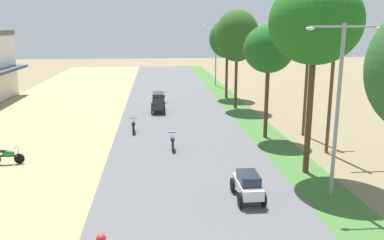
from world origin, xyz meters
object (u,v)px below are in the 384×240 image
(motorbike_ahead_second, at_px, (173,141))
(median_tree_fifth, at_px, (227,39))
(parked_motorbike_third, at_px, (8,155))
(streetlamp_near, at_px, (338,100))
(median_tree_second, at_px, (315,22))
(utility_pole_far, at_px, (332,77))
(car_van_charcoal, at_px, (158,101))
(median_tree_fourth, at_px, (237,36))
(motorbike_ahead_fourth, at_px, (164,97))
(utility_pole_near, at_px, (308,60))
(streetlamp_mid, at_px, (216,50))
(motorbike_ahead_third, at_px, (133,125))
(median_tree_third, at_px, (269,49))
(car_sedan_white, at_px, (248,185))

(motorbike_ahead_second, bearing_deg, median_tree_fifth, 70.09)
(parked_motorbike_third, height_order, streetlamp_near, streetlamp_near)
(median_tree_second, height_order, motorbike_ahead_second, median_tree_second)
(utility_pole_far, height_order, car_van_charcoal, utility_pole_far)
(parked_motorbike_third, bearing_deg, median_tree_fourth, 42.50)
(car_van_charcoal, relative_size, motorbike_ahead_fourth, 1.34)
(utility_pole_near, relative_size, utility_pole_far, 1.15)
(streetlamp_mid, xyz_separation_m, motorbike_ahead_third, (-9.09, -22.10, -3.90))
(parked_motorbike_third, bearing_deg, streetlamp_near, -20.09)
(median_tree_fifth, xyz_separation_m, utility_pole_near, (2.69, -14.97, -0.88))
(utility_pole_near, bearing_deg, median_tree_second, -109.46)
(median_tree_third, height_order, median_tree_fifth, median_tree_fifth)
(parked_motorbike_third, relative_size, median_tree_third, 0.24)
(median_tree_fourth, bearing_deg, car_van_charcoal, -169.67)
(utility_pole_far, height_order, car_sedan_white, utility_pole_far)
(car_van_charcoal, height_order, motorbike_ahead_third, car_van_charcoal)
(utility_pole_far, bearing_deg, motorbike_ahead_fourth, 118.94)
(parked_motorbike_third, bearing_deg, motorbike_ahead_third, 42.89)
(utility_pole_far, relative_size, car_van_charcoal, 3.58)
(median_tree_second, xyz_separation_m, motorbike_ahead_fourth, (-6.72, 19.80, -6.91))
(median_tree_second, relative_size, median_tree_fifth, 1.19)
(parked_motorbike_third, relative_size, median_tree_second, 0.19)
(streetlamp_mid, xyz_separation_m, car_van_charcoal, (-7.32, -15.40, -3.45))
(median_tree_fifth, distance_m, car_van_charcoal, 11.04)
(median_tree_second, height_order, median_tree_third, median_tree_second)
(median_tree_fourth, height_order, utility_pole_near, utility_pole_near)
(streetlamp_mid, height_order, car_sedan_white, streetlamp_mid)
(streetlamp_mid, relative_size, utility_pole_far, 0.89)
(median_tree_third, bearing_deg, median_tree_second, -87.67)
(streetlamp_mid, bearing_deg, median_tree_second, -89.99)
(utility_pole_far, bearing_deg, parked_motorbike_third, -178.40)
(median_tree_second, relative_size, utility_pole_near, 0.96)
(motorbike_ahead_second, bearing_deg, parked_motorbike_third, -168.97)
(car_van_charcoal, xyz_separation_m, motorbike_ahead_third, (-1.78, -6.70, -0.45))
(median_tree_third, distance_m, streetlamp_mid, 24.11)
(parked_motorbike_third, bearing_deg, utility_pole_near, 13.89)
(utility_pole_far, xyz_separation_m, motorbike_ahead_fourth, (-9.19, 16.62, -3.93))
(utility_pole_near, distance_m, motorbike_ahead_third, 12.58)
(streetlamp_mid, distance_m, utility_pole_far, 27.68)
(streetlamp_near, relative_size, utility_pole_near, 0.74)
(median_tree_third, relative_size, utility_pole_near, 0.75)
(motorbike_ahead_second, bearing_deg, car_van_charcoal, 93.90)
(median_tree_fourth, distance_m, motorbike_ahead_fourth, 9.28)
(parked_motorbike_third, distance_m, utility_pole_far, 18.44)
(streetlamp_near, height_order, utility_pole_near, utility_pole_near)
(streetlamp_mid, bearing_deg, streetlamp_near, -90.00)
(utility_pole_near, bearing_deg, motorbike_ahead_third, 172.59)
(median_tree_third, distance_m, utility_pole_far, 4.66)
(median_tree_fifth, xyz_separation_m, streetlamp_mid, (0.16, 8.64, -1.56))
(median_tree_fifth, height_order, car_van_charcoal, median_tree_fifth)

